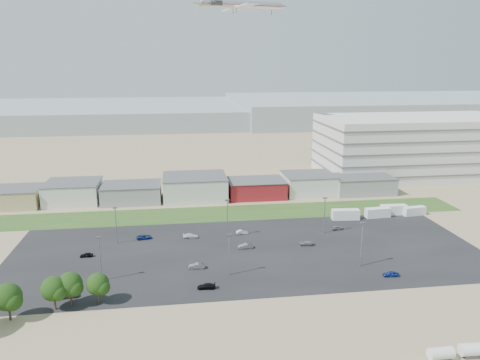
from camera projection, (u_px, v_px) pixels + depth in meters
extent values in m
plane|color=#8F7E5B|center=(239.00, 289.00, 100.05)|extent=(700.00, 700.00, 0.00)
cube|color=black|center=(247.00, 251.00, 119.94)|extent=(120.00, 50.00, 0.01)
cube|color=#244D1C|center=(217.00, 214.00, 150.01)|extent=(160.00, 16.00, 0.02)
cube|color=silver|center=(416.00, 146.00, 200.47)|extent=(80.00, 40.00, 25.00)
imported|color=navy|center=(391.00, 274.00, 105.78)|extent=(3.66, 1.77, 1.20)
imported|color=black|center=(206.00, 286.00, 99.99)|extent=(4.03, 1.90, 1.14)
imported|color=#595B5E|center=(197.00, 266.00, 109.85)|extent=(3.98, 1.73, 1.27)
imported|color=black|center=(86.00, 255.00, 116.38)|extent=(3.18, 1.29, 1.08)
imported|color=silver|center=(191.00, 236.00, 129.06)|extent=(4.36, 2.14, 1.22)
imported|color=#595B5E|center=(246.00, 246.00, 121.76)|extent=(3.94, 1.45, 1.29)
imported|color=#A5A5AA|center=(338.00, 228.00, 135.47)|extent=(3.64, 1.84, 1.19)
imported|color=navy|center=(144.00, 237.00, 128.25)|extent=(4.38, 2.45, 1.16)
imported|color=#595B5E|center=(69.00, 295.00, 96.25)|extent=(4.26, 2.01, 1.20)
imported|color=silver|center=(242.00, 232.00, 132.13)|extent=(3.52, 1.54, 1.12)
imported|color=#A5A5AA|center=(306.00, 243.00, 123.84)|extent=(4.00, 2.07, 1.11)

